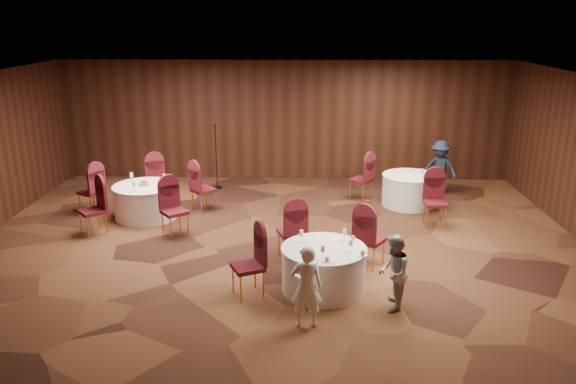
{
  "coord_description": "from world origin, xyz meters",
  "views": [
    {
      "loc": [
        0.5,
        -9.94,
        4.29
      ],
      "look_at": [
        0.2,
        0.2,
        1.1
      ],
      "focal_mm": 35.0,
      "sensor_mm": 36.0,
      "label": 1
    }
  ],
  "objects_px": {
    "woman_a": "(306,287)",
    "woman_b": "(393,273)",
    "table_main": "(324,269)",
    "man_c": "(440,168)",
    "table_left": "(146,201)",
    "mic_stand": "(217,170)",
    "table_right": "(409,190)"
  },
  "relations": [
    {
      "from": "woman_a",
      "to": "woman_b",
      "type": "relative_size",
      "value": 1.05
    },
    {
      "from": "table_main",
      "to": "man_c",
      "type": "relative_size",
      "value": 1.0
    },
    {
      "from": "table_main",
      "to": "woman_b",
      "type": "distance_m",
      "value": 1.2
    },
    {
      "from": "woman_a",
      "to": "woman_b",
      "type": "xyz_separation_m",
      "value": [
        1.31,
        0.56,
        -0.03
      ]
    },
    {
      "from": "table_left",
      "to": "mic_stand",
      "type": "distance_m",
      "value": 2.58
    },
    {
      "from": "woman_a",
      "to": "man_c",
      "type": "xyz_separation_m",
      "value": [
        3.32,
        6.36,
        0.06
      ]
    },
    {
      "from": "table_main",
      "to": "mic_stand",
      "type": "relative_size",
      "value": 0.82
    },
    {
      "from": "table_right",
      "to": "woman_a",
      "type": "distance_m",
      "value": 6.05
    },
    {
      "from": "mic_stand",
      "to": "woman_a",
      "type": "distance_m",
      "value": 7.14
    },
    {
      "from": "mic_stand",
      "to": "man_c",
      "type": "relative_size",
      "value": 1.22
    },
    {
      "from": "mic_stand",
      "to": "woman_b",
      "type": "height_order",
      "value": "mic_stand"
    },
    {
      "from": "table_main",
      "to": "woman_b",
      "type": "xyz_separation_m",
      "value": [
        1.03,
        -0.59,
        0.22
      ]
    },
    {
      "from": "woman_a",
      "to": "man_c",
      "type": "height_order",
      "value": "man_c"
    },
    {
      "from": "table_main",
      "to": "table_left",
      "type": "xyz_separation_m",
      "value": [
        -3.83,
        3.36,
        -0.0
      ]
    },
    {
      "from": "table_main",
      "to": "woman_b",
      "type": "bearing_deg",
      "value": -29.84
    },
    {
      "from": "table_left",
      "to": "mic_stand",
      "type": "bearing_deg",
      "value": 61.25
    },
    {
      "from": "table_right",
      "to": "woman_b",
      "type": "distance_m",
      "value": 5.1
    },
    {
      "from": "table_main",
      "to": "man_c",
      "type": "bearing_deg",
      "value": 59.82
    },
    {
      "from": "woman_a",
      "to": "mic_stand",
      "type": "bearing_deg",
      "value": -77.56
    },
    {
      "from": "man_c",
      "to": "table_left",
      "type": "bearing_deg",
      "value": -130.89
    },
    {
      "from": "man_c",
      "to": "table_main",
      "type": "bearing_deg",
      "value": -86.24
    },
    {
      "from": "woman_a",
      "to": "man_c",
      "type": "relative_size",
      "value": 0.91
    },
    {
      "from": "man_c",
      "to": "woman_b",
      "type": "bearing_deg",
      "value": -75.15
    },
    {
      "from": "table_main",
      "to": "table_right",
      "type": "bearing_deg",
      "value": 63.9
    },
    {
      "from": "table_left",
      "to": "table_right",
      "type": "xyz_separation_m",
      "value": [
        5.98,
        1.03,
        0.0
      ]
    },
    {
      "from": "table_right",
      "to": "man_c",
      "type": "xyz_separation_m",
      "value": [
        0.89,
        0.83,
        0.32
      ]
    },
    {
      "from": "table_main",
      "to": "man_c",
      "type": "distance_m",
      "value": 6.04
    },
    {
      "from": "table_main",
      "to": "woman_b",
      "type": "relative_size",
      "value": 1.15
    },
    {
      "from": "table_main",
      "to": "man_c",
      "type": "height_order",
      "value": "man_c"
    },
    {
      "from": "table_main",
      "to": "table_left",
      "type": "distance_m",
      "value": 5.09
    },
    {
      "from": "mic_stand",
      "to": "man_c",
      "type": "xyz_separation_m",
      "value": [
        5.62,
        -0.4,
        0.19
      ]
    },
    {
      "from": "woman_b",
      "to": "man_c",
      "type": "distance_m",
      "value": 6.14
    }
  ]
}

